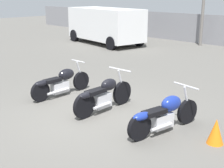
{
  "coord_description": "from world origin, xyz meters",
  "views": [
    {
      "loc": [
        5.38,
        -4.76,
        2.89
      ],
      "look_at": [
        0.0,
        0.62,
        0.65
      ],
      "focal_mm": 50.0,
      "sensor_mm": 36.0,
      "label": 1
    }
  ],
  "objects_px": {
    "motorcycle_slot_2": "(164,114)",
    "parked_van": "(105,24)",
    "motorcycle_slot_0": "(61,82)",
    "motorcycle_slot_1": "(103,95)",
    "traffic_cone_near": "(216,131)"
  },
  "relations": [
    {
      "from": "motorcycle_slot_1",
      "to": "motorcycle_slot_2",
      "type": "distance_m",
      "value": 1.8
    },
    {
      "from": "motorcycle_slot_0",
      "to": "parked_van",
      "type": "xyz_separation_m",
      "value": [
        -6.04,
        7.56,
        0.73
      ]
    },
    {
      "from": "motorcycle_slot_2",
      "to": "motorcycle_slot_0",
      "type": "bearing_deg",
      "value": -169.95
    },
    {
      "from": "motorcycle_slot_2",
      "to": "traffic_cone_near",
      "type": "height_order",
      "value": "motorcycle_slot_2"
    },
    {
      "from": "motorcycle_slot_0",
      "to": "motorcycle_slot_1",
      "type": "distance_m",
      "value": 1.76
    },
    {
      "from": "motorcycle_slot_0",
      "to": "motorcycle_slot_2",
      "type": "distance_m",
      "value": 3.56
    },
    {
      "from": "motorcycle_slot_0",
      "to": "parked_van",
      "type": "bearing_deg",
      "value": 126.22
    },
    {
      "from": "motorcycle_slot_0",
      "to": "motorcycle_slot_2",
      "type": "height_order",
      "value": "motorcycle_slot_2"
    },
    {
      "from": "motorcycle_slot_2",
      "to": "parked_van",
      "type": "relative_size",
      "value": 0.38
    },
    {
      "from": "motorcycle_slot_1",
      "to": "motorcycle_slot_2",
      "type": "relative_size",
      "value": 0.99
    },
    {
      "from": "motorcycle_slot_1",
      "to": "parked_van",
      "type": "distance_m",
      "value": 10.88
    },
    {
      "from": "parked_van",
      "to": "traffic_cone_near",
      "type": "distance_m",
      "value": 12.89
    },
    {
      "from": "motorcycle_slot_1",
      "to": "parked_van",
      "type": "height_order",
      "value": "parked_van"
    },
    {
      "from": "motorcycle_slot_1",
      "to": "motorcycle_slot_2",
      "type": "bearing_deg",
      "value": 0.51
    },
    {
      "from": "motorcycle_slot_0",
      "to": "parked_van",
      "type": "relative_size",
      "value": 0.39
    }
  ]
}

